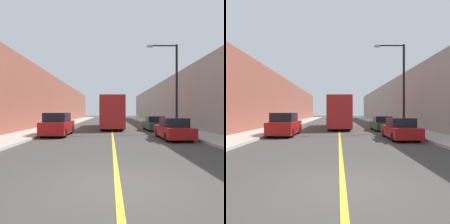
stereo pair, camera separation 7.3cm
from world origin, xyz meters
The scene contains 11 objects.
ground_plane centered at (0.00, 0.00, 0.00)m, with size 200.00×200.00×0.00m, color #3F3D3A.
sidewalk_left centered at (-6.89, 30.00, 0.08)m, with size 2.87×72.00×0.16m, color #B2AA9E.
sidewalk_right centered at (6.89, 30.00, 0.08)m, with size 2.87×72.00×0.16m, color #B2AA9E.
building_row_left centered at (-10.33, 30.00, 3.55)m, with size 4.00×72.00×7.10m, color brown.
building_row_right centered at (10.33, 30.00, 3.46)m, with size 4.00×72.00×6.92m, color gray.
road_center_line centered at (0.00, 30.00, 0.00)m, with size 0.16×72.00×0.01m, color gold.
bus centered at (0.02, 20.41, 1.88)m, with size 2.46×11.44×3.53m.
parked_suv_left centered at (-4.36, 11.77, 0.85)m, with size 1.88×4.49×1.83m.
car_right_near centered at (4.19, 9.54, 0.67)m, with size 1.78×4.44×1.48m.
car_right_mid centered at (4.36, 16.71, 0.66)m, with size 1.84×4.55×1.45m.
street_lamp_right centered at (5.52, 13.86, 4.59)m, with size 2.75×0.24×7.76m.
Camera 2 is at (-0.12, -5.60, 1.90)m, focal length 35.00 mm.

